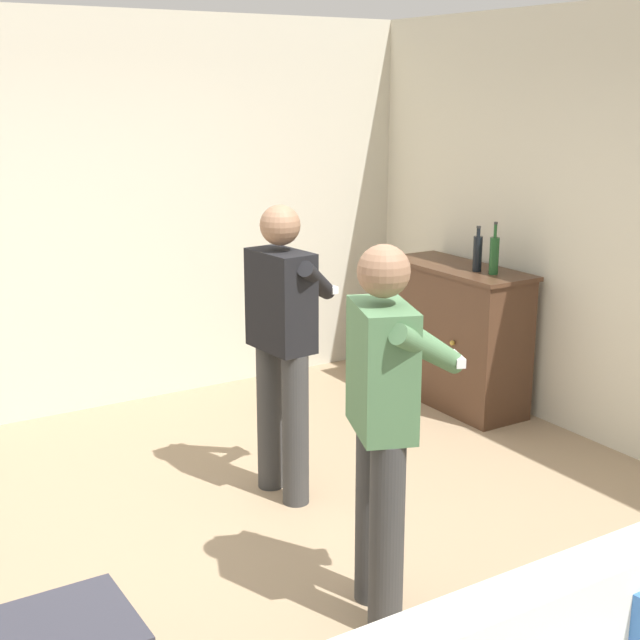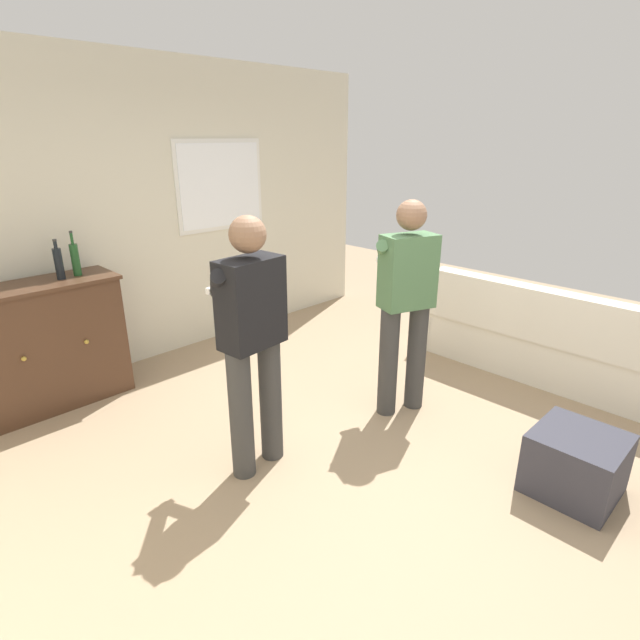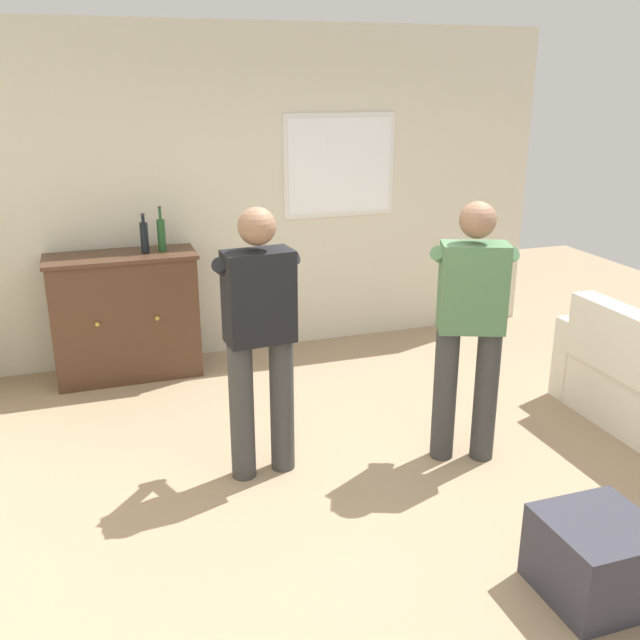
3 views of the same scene
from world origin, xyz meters
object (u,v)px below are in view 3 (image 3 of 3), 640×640
at_px(person_standing_left, 259,331).
at_px(person_standing_right, 470,321).
at_px(ottoman, 597,558).
at_px(bottle_wine_green, 161,234).
at_px(bottle_liquor_amber, 144,237).
at_px(sideboard_cabinet, 126,316).

bearing_deg(person_standing_left, person_standing_right, -10.47).
height_order(ottoman, person_standing_right, person_standing_right).
distance_m(ottoman, person_standing_right, 1.56).
distance_m(bottle_wine_green, person_standing_right, 2.65).
relative_size(bottle_liquor_amber, ottoman, 0.63).
xyz_separation_m(sideboard_cabinet, bottle_wine_green, (0.34, 0.02, 0.65)).
xyz_separation_m(bottle_wine_green, person_standing_right, (1.61, -2.09, -0.23)).
height_order(sideboard_cabinet, bottle_wine_green, bottle_wine_green).
height_order(bottle_wine_green, person_standing_left, person_standing_left).
xyz_separation_m(sideboard_cabinet, person_standing_left, (0.67, -1.84, 0.42)).
distance_m(sideboard_cabinet, ottoman, 3.95).
relative_size(ottoman, person_standing_left, 0.30).
bearing_deg(bottle_wine_green, ottoman, -65.82).
xyz_separation_m(person_standing_left, person_standing_right, (1.28, -0.24, 0.00)).
xyz_separation_m(bottle_wine_green, person_standing_left, (0.33, -1.85, -0.23)).
xyz_separation_m(ottoman, person_standing_left, (-1.22, 1.62, 0.74)).
bearing_deg(sideboard_cabinet, person_standing_right, -46.74).
bearing_deg(person_standing_left, sideboard_cabinet, 110.03).
distance_m(person_standing_left, person_standing_right, 1.30).
bearing_deg(person_standing_left, bottle_liquor_amber, 104.48).
height_order(bottle_liquor_amber, person_standing_left, person_standing_left).
bearing_deg(sideboard_cabinet, bottle_liquor_amber, -3.60).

